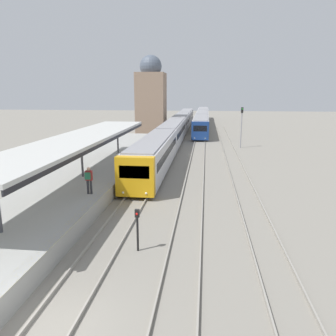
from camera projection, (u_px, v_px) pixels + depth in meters
The scene contains 9 objects.
ground_plane at pixel (49, 330), 9.90m from camera, with size 240.00×240.00×0.00m, color gray.
track_platform_line at pixel (49, 328), 9.89m from camera, with size 1.51×120.00×0.15m.
platform_canopy at pixel (81, 138), 23.33m from camera, with size 4.00×24.60×2.95m.
person_on_platform at pixel (89, 178), 19.66m from camera, with size 0.40×0.40×1.66m.
train_near at pixel (177, 127), 51.78m from camera, with size 2.60×63.08×3.05m.
train_far at pixel (202, 118), 69.31m from camera, with size 2.54×46.46×3.02m.
signal_post_near at pixel (137, 226), 14.61m from camera, with size 0.20×0.21×1.98m.
signal_mast_far at pixel (242, 123), 41.64m from camera, with size 0.28×0.29×5.17m.
distant_domed_building at pixel (151, 98), 54.68m from camera, with size 4.69×4.69×12.95m.
Camera 1 is at (4.55, -8.06, 7.03)m, focal length 35.00 mm.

